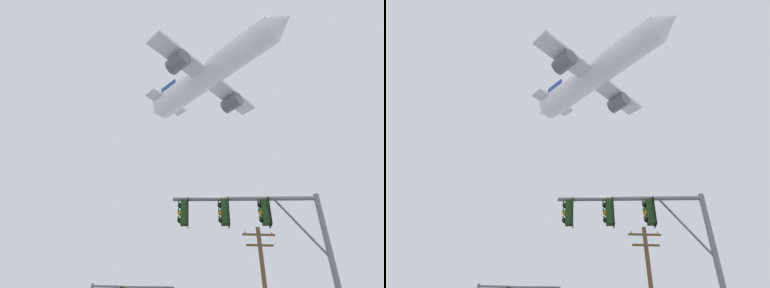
% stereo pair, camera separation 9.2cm
% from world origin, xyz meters
% --- Properties ---
extents(signal_pole_near, '(5.36, 0.73, 6.57)m').
position_xyz_m(signal_pole_near, '(3.51, 6.79, 5.04)').
color(signal_pole_near, slate).
rests_on(signal_pole_near, ground).
extents(airplane, '(22.91, 25.45, 8.32)m').
position_xyz_m(airplane, '(5.81, 33.04, 41.35)').
color(airplane, white).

